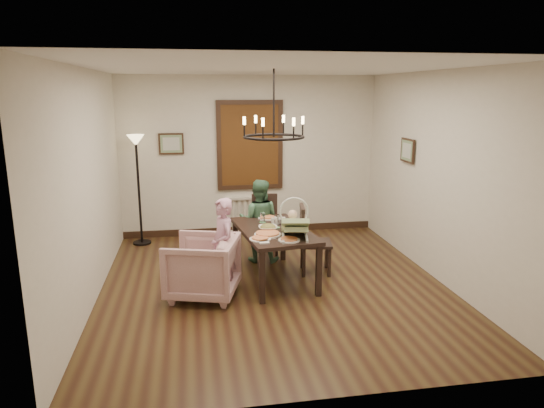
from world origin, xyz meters
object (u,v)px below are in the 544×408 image
object	(u,v)px
chair_far	(265,225)
armchair	(202,267)
baby_bouncer	(295,224)
elderly_woman	(223,255)
drinking_glass	(284,224)
dining_table	(274,235)
chair_right	(316,239)
floor_lamp	(139,192)
seated_man	(259,228)

from	to	relation	value
chair_far	armchair	distance (m)	1.85
chair_far	baby_bouncer	bearing A→B (deg)	-79.44
armchair	elderly_woman	bearing A→B (deg)	114.86
drinking_glass	dining_table	bearing A→B (deg)	173.41
dining_table	chair_right	bearing A→B (deg)	5.63
dining_table	chair_far	distance (m)	1.14
drinking_glass	floor_lamp	xyz separation A→B (m)	(-2.07, 1.95, 0.11)
baby_bouncer	drinking_glass	xyz separation A→B (m)	(-0.06, 0.42, -0.11)
drinking_glass	floor_lamp	distance (m)	2.85
elderly_woman	baby_bouncer	size ratio (longest dim) A/B	1.90
elderly_woman	baby_bouncer	world-z (taller)	baby_bouncer
chair_far	dining_table	bearing A→B (deg)	-87.37
seated_man	baby_bouncer	xyz separation A→B (m)	(0.29, -1.22, 0.37)
chair_far	seated_man	size ratio (longest dim) A/B	0.90
chair_far	chair_right	xyz separation A→B (m)	(0.57, -0.97, 0.03)
armchair	seated_man	world-z (taller)	seated_man
dining_table	chair_right	world-z (taller)	chair_right
chair_right	drinking_glass	size ratio (longest dim) A/B	6.91
dining_table	seated_man	bearing A→B (deg)	88.89
floor_lamp	seated_man	bearing A→B (deg)	-32.12
dining_table	chair_right	size ratio (longest dim) A/B	1.66
elderly_woman	floor_lamp	bearing A→B (deg)	-168.28
elderly_woman	seated_man	size ratio (longest dim) A/B	0.99
dining_table	drinking_glass	distance (m)	0.21
seated_man	baby_bouncer	distance (m)	1.30
drinking_glass	floor_lamp	world-z (taller)	floor_lamp
chair_right	floor_lamp	xyz separation A→B (m)	(-2.56, 1.79, 0.41)
chair_far	chair_right	size ratio (longest dim) A/B	0.95
armchair	floor_lamp	world-z (taller)	floor_lamp
drinking_glass	elderly_woman	bearing A→B (deg)	-157.33
chair_right	drinking_glass	distance (m)	0.60
baby_bouncer	drinking_glass	distance (m)	0.44
chair_right	seated_man	world-z (taller)	seated_man
chair_far	baby_bouncer	distance (m)	1.62
armchair	floor_lamp	bearing A→B (deg)	-141.42
floor_lamp	baby_bouncer	bearing A→B (deg)	-48.09
chair_right	elderly_woman	xyz separation A→B (m)	(-1.34, -0.52, 0.02)
dining_table	chair_right	distance (m)	0.66
elderly_woman	baby_bouncer	bearing A→B (deg)	69.47
chair_far	elderly_woman	bearing A→B (deg)	-111.75
armchair	elderly_woman	distance (m)	0.30
chair_right	floor_lamp	size ratio (longest dim) A/B	0.55
chair_far	floor_lamp	xyz separation A→B (m)	(-1.99, 0.82, 0.43)
chair_far	seated_man	bearing A→B (deg)	-107.83
baby_bouncer	elderly_woman	bearing A→B (deg)	-174.23
dining_table	elderly_woman	bearing A→B (deg)	-160.37
elderly_woman	floor_lamp	xyz separation A→B (m)	(-1.23, 2.31, 0.38)
dining_table	baby_bouncer	world-z (taller)	baby_bouncer
baby_bouncer	seated_man	bearing A→B (deg)	113.25
armchair	chair_far	bearing A→B (deg)	162.33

